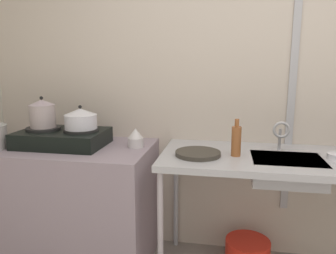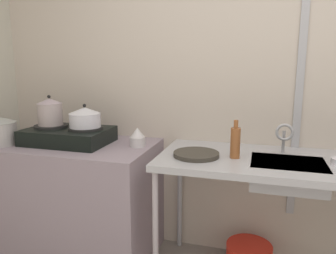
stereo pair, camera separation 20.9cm
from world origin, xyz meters
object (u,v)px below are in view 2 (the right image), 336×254
sink_basin (287,174)px  frying_pan (196,154)px  faucet (284,134)px  stove (68,135)px  percolator (137,137)px  bottle_by_sink (235,142)px  pot_on_left_burner (50,112)px  pot_on_right_burner (85,117)px

sink_basin → frying_pan: bearing=-176.3°
sink_basin → faucet: size_ratio=2.10×
stove → frying_pan: 0.95m
stove → faucet: size_ratio=2.93×
faucet → percolator: bearing=-176.0°
percolator → faucet: bearing=4.0°
stove → percolator: 0.51m
percolator → faucet: faucet is taller
bottle_by_sink → frying_pan: bearing=-171.9°
pot_on_left_burner → sink_basin: size_ratio=0.52×
pot_on_right_burner → frying_pan: (0.81, -0.08, -0.18)m
pot_on_right_burner → frying_pan: 0.83m
percolator → frying_pan: bearing=-16.0°
faucet → frying_pan: (-0.52, -0.19, -0.12)m
frying_pan → percolator: bearing=164.0°
stove → bottle_by_sink: bearing=-2.1°
pot_on_right_burner → sink_basin: pot_on_right_burner is taller
percolator → sink_basin: bearing=-5.3°
sink_basin → frying_pan: size_ratio=1.49×
pot_on_left_burner → percolator: bearing=4.4°
pot_on_right_burner → sink_basin: (1.35, -0.04, -0.27)m
pot_on_left_burner → percolator: size_ratio=1.65×
percolator → frying_pan: 0.46m
sink_basin → pot_on_right_burner: bearing=178.2°
stove → pot_on_right_burner: bearing=0.0°
percolator → faucet: (0.96, 0.07, 0.07)m
stove → pot_on_left_burner: (-0.14, -0.00, 0.16)m
frying_pan → bottle_by_sink: (0.23, 0.03, 0.09)m
frying_pan → bottle_by_sink: 0.25m
stove → percolator: size_ratio=4.45×
sink_basin → pot_on_left_burner: bearing=178.5°
pot_on_left_burner → pot_on_right_burner: size_ratio=0.99×
percolator → faucet: size_ratio=0.66×
stove → pot_on_left_burner: 0.22m
pot_on_left_burner → pot_on_right_burner: pot_on_left_burner is taller
stove → bottle_by_sink: size_ratio=2.52×
bottle_by_sink → pot_on_right_burner: bearing=177.6°
percolator → stove: bearing=-174.4°
pot_on_right_burner → bottle_by_sink: pot_on_right_burner is taller
pot_on_left_burner → faucet: bearing=4.2°
percolator → bottle_by_sink: (0.67, -0.09, 0.03)m
pot_on_right_burner → percolator: (0.37, 0.05, -0.13)m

